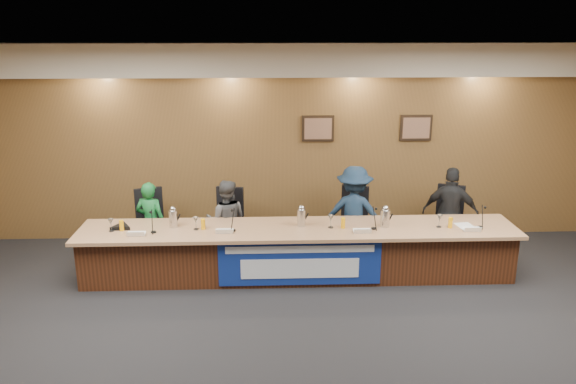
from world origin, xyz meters
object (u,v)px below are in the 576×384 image
(office_chair_b, at_px, (227,228))
(office_chair_c, at_px, (352,227))
(panelist_c, at_px, (354,213))
(carafe_mid, at_px, (301,218))
(office_chair_d, at_px, (447,225))
(panelist_b, at_px, (226,221))
(banner, at_px, (300,263))
(carafe_left, at_px, (173,219))
(panelist_a, at_px, (151,222))
(office_chair_a, at_px, (153,229))
(carafe_right, at_px, (385,218))
(speakerphone, at_px, (121,227))
(panelist_d, at_px, (450,213))
(dais_body, at_px, (298,253))

(office_chair_b, relative_size, office_chair_c, 1.00)
(panelist_c, relative_size, carafe_mid, 6.04)
(carafe_mid, bearing_deg, office_chair_d, 16.20)
(panelist_b, distance_m, panelist_c, 1.92)
(banner, height_order, carafe_mid, carafe_mid)
(banner, height_order, office_chair_d, banner)
(carafe_left, bearing_deg, panelist_a, 128.24)
(panelist_a, distance_m, carafe_left, 0.74)
(office_chair_a, bearing_deg, office_chair_b, -20.50)
(carafe_right, height_order, speakerphone, carafe_right)
(banner, distance_m, office_chair_c, 1.41)
(carafe_mid, relative_size, carafe_right, 0.99)
(panelist_c, xyz_separation_m, office_chair_d, (1.48, 0.10, -0.25))
(office_chair_a, distance_m, office_chair_c, 3.05)
(banner, distance_m, panelist_d, 2.58)
(panelist_d, bearing_deg, carafe_left, 28.60)
(banner, bearing_deg, panelist_b, 136.17)
(panelist_a, bearing_deg, panelist_d, -165.58)
(office_chair_d, distance_m, carafe_left, 4.16)
(panelist_c, bearing_deg, panelist_a, 13.17)
(office_chair_c, relative_size, carafe_right, 1.97)
(carafe_mid, bearing_deg, panelist_b, 152.41)
(panelist_d, distance_m, carafe_left, 4.13)
(office_chair_c, xyz_separation_m, carafe_mid, (-0.83, -0.67, 0.39))
(dais_body, distance_m, panelist_c, 1.12)
(carafe_left, bearing_deg, panelist_c, 11.86)
(panelist_d, distance_m, speakerphone, 4.84)
(panelist_b, bearing_deg, carafe_mid, 154.60)
(dais_body, distance_m, office_chair_d, 2.45)
(panelist_d, bearing_deg, carafe_mid, 34.83)
(office_chair_b, relative_size, speakerphone, 1.50)
(panelist_b, distance_m, office_chair_b, 0.18)
(banner, height_order, speakerphone, speakerphone)
(carafe_mid, relative_size, speakerphone, 0.75)
(panelist_d, relative_size, office_chair_a, 2.97)
(office_chair_b, xyz_separation_m, office_chair_c, (1.92, 0.00, 0.00))
(office_chair_a, distance_m, office_chair_b, 1.13)
(office_chair_a, height_order, office_chair_c, same)
(panelist_b, xyz_separation_m, carafe_left, (-0.69, -0.55, 0.24))
(banner, bearing_deg, carafe_right, 16.44)
(panelist_c, bearing_deg, panelist_d, -166.83)
(banner, bearing_deg, panelist_a, 155.17)
(banner, height_order, carafe_left, carafe_left)
(banner, bearing_deg, office_chair_c, 51.68)
(panelist_b, height_order, panelist_c, panelist_c)
(carafe_mid, bearing_deg, office_chair_b, 148.44)
(panelist_a, bearing_deg, panelist_b, -165.58)
(panelist_d, xyz_separation_m, speakerphone, (-4.81, -0.58, 0.06))
(office_chair_b, distance_m, carafe_right, 2.41)
(panelist_d, relative_size, office_chair_d, 2.97)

